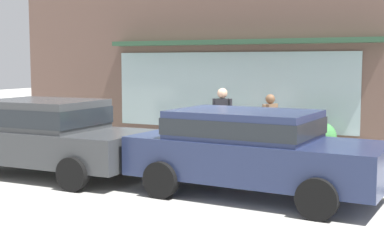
# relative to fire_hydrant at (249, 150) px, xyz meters

# --- Properties ---
(ground_plane) EXTENTS (60.00, 60.00, 0.00)m
(ground_plane) POSITION_rel_fire_hydrant_xyz_m (-1.04, -0.89, -0.42)
(ground_plane) COLOR #B2AFA8
(curb_strip) EXTENTS (14.00, 0.24, 0.12)m
(curb_strip) POSITION_rel_fire_hydrant_xyz_m (-1.04, -1.09, -0.36)
(curb_strip) COLOR #B2B2AD
(curb_strip) RESTS_ON ground_plane
(storefront) EXTENTS (14.00, 0.81, 5.47)m
(storefront) POSITION_rel_fire_hydrant_xyz_m (-1.04, 2.30, 2.26)
(storefront) COLOR brown
(storefront) RESTS_ON ground_plane
(fire_hydrant) EXTENTS (0.40, 0.36, 0.85)m
(fire_hydrant) POSITION_rel_fire_hydrant_xyz_m (0.00, 0.00, 0.00)
(fire_hydrant) COLOR red
(fire_hydrant) RESTS_ON ground_plane
(pedestrian_with_handbag) EXTENTS (0.64, 0.24, 1.76)m
(pedestrian_with_handbag) POSITION_rel_fire_hydrant_xyz_m (-0.79, 0.31, 0.61)
(pedestrian_with_handbag) COLOR #8E333D
(pedestrian_with_handbag) RESTS_ON ground_plane
(pedestrian_passerby) EXTENTS (0.30, 0.48, 1.63)m
(pedestrian_passerby) POSITION_rel_fire_hydrant_xyz_m (0.26, 0.68, 0.54)
(pedestrian_passerby) COLOR #333847
(pedestrian_passerby) RESTS_ON ground_plane
(parked_car_dark_gray) EXTENTS (4.10, 2.11, 1.58)m
(parked_car_dark_gray) POSITION_rel_fire_hydrant_xyz_m (-3.55, -2.42, 0.48)
(parked_car_dark_gray) COLOR #383A3D
(parked_car_dark_gray) RESTS_ON ground_plane
(parked_car_navy) EXTENTS (4.54, 2.25, 1.51)m
(parked_car_navy) POSITION_rel_fire_hydrant_xyz_m (0.85, -2.29, 0.45)
(parked_car_navy) COLOR navy
(parked_car_navy) RESTS_ON ground_plane
(potted_plant_by_entrance) EXTENTS (0.32, 0.32, 0.78)m
(potted_plant_by_entrance) POSITION_rel_fire_hydrant_xyz_m (-2.82, 1.65, -0.04)
(potted_plant_by_entrance) COLOR #4C4C51
(potted_plant_by_entrance) RESTS_ON ground_plane
(potted_plant_window_left) EXTENTS (0.49, 0.49, 1.10)m
(potted_plant_window_left) POSITION_rel_fire_hydrant_xyz_m (-1.45, 1.35, 0.11)
(potted_plant_window_left) COLOR #33473D
(potted_plant_window_left) RESTS_ON ground_plane
(potted_plant_near_hydrant) EXTENTS (0.56, 0.56, 0.66)m
(potted_plant_near_hydrant) POSITION_rel_fire_hydrant_xyz_m (-5.29, 1.24, -0.08)
(potted_plant_near_hydrant) COLOR #B7B2A3
(potted_plant_near_hydrant) RESTS_ON ground_plane
(potted_plant_low_front) EXTENTS (0.67, 0.67, 0.96)m
(potted_plant_low_front) POSITION_rel_fire_hydrant_xyz_m (1.29, 1.42, 0.10)
(potted_plant_low_front) COLOR #9E6042
(potted_plant_low_front) RESTS_ON ground_plane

